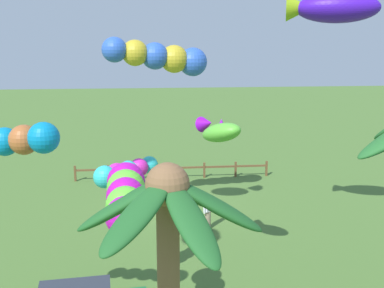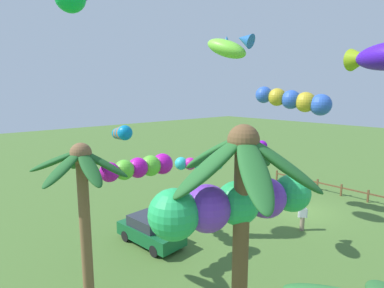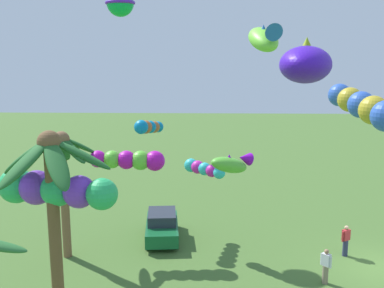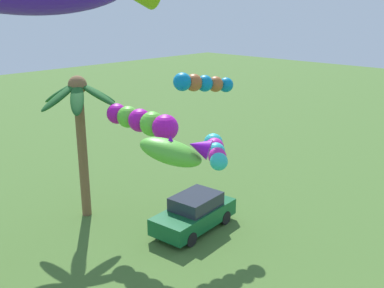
# 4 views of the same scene
# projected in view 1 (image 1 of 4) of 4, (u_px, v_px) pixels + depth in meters

# --- Properties ---
(ground_plane) EXTENTS (120.00, 120.00, 0.00)m
(ground_plane) POSITION_uv_depth(u_px,v_px,m) (169.00, 208.00, 24.26)
(ground_plane) COLOR #476B2D
(palm_tree_0) EXTENTS (3.51, 3.33, 6.34)m
(palm_tree_0) POSITION_uv_depth(u_px,v_px,m) (167.00, 248.00, 8.54)
(palm_tree_0) COLOR brown
(palm_tree_0) RESTS_ON ground
(rail_fence) EXTENTS (11.88, 0.12, 0.95)m
(rail_fence) POSITION_uv_depth(u_px,v_px,m) (173.00, 169.00, 29.20)
(rail_fence) COLOR brown
(rail_fence) RESTS_ON ground
(spectator_0) EXTENTS (0.44, 0.43, 1.59)m
(spectator_0) POSITION_uv_depth(u_px,v_px,m) (208.00, 212.00, 21.41)
(spectator_0) COLOR gray
(spectator_0) RESTS_ON ground
(spectator_1) EXTENTS (0.39, 0.48, 1.59)m
(spectator_1) POSITION_uv_depth(u_px,v_px,m) (144.00, 201.00, 22.82)
(spectator_1) COLOR #2D3351
(spectator_1) RESTS_ON ground
(kite_tube_0) EXTENTS (2.00, 2.05, 0.70)m
(kite_tube_0) POSITION_uv_depth(u_px,v_px,m) (125.00, 171.00, 15.07)
(kite_tube_0) COLOR #2BBFC2
(kite_fish_1) EXTENTS (3.65, 2.39, 1.39)m
(kite_fish_1) POSITION_uv_depth(u_px,v_px,m) (332.00, 7.00, 17.79)
(kite_fish_1) COLOR #3E12BC
(kite_tube_3) EXTENTS (1.02, 3.76, 1.03)m
(kite_tube_3) POSITION_uv_depth(u_px,v_px,m) (126.00, 194.00, 11.47)
(kite_tube_3) COLOR #B712AC
(kite_tube_4) EXTENTS (4.77, 2.17, 1.81)m
(kite_tube_4) POSITION_uv_depth(u_px,v_px,m) (160.00, 57.00, 21.55)
(kite_tube_4) COLOR blue
(kite_tube_5) EXTENTS (2.70, 1.38, 0.99)m
(kite_tube_5) POSITION_uv_depth(u_px,v_px,m) (10.00, 141.00, 11.53)
(kite_tube_5) COLOR #0979B5
(kite_fish_6) EXTENTS (1.75, 2.16, 1.08)m
(kite_fish_6) POSITION_uv_depth(u_px,v_px,m) (219.00, 131.00, 16.36)
(kite_fish_6) COLOR #57B835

